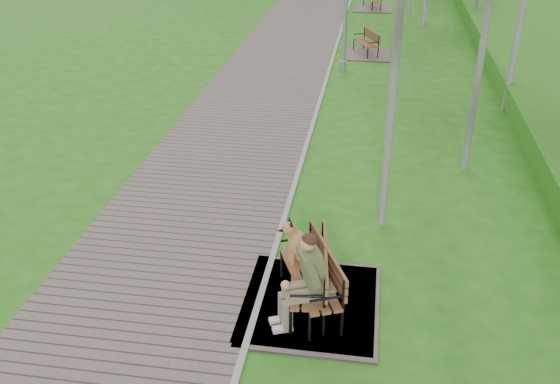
{
  "coord_description": "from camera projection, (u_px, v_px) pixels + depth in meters",
  "views": [
    {
      "loc": [
        1.51,
        -3.41,
        5.94
      ],
      "look_at": [
        0.11,
        5.42,
        1.23
      ],
      "focal_mm": 40.0,
      "sensor_mm": 36.0,
      "label": 1
    }
  ],
  "objects": [
    {
      "name": "bench_main",
      "position": [
        306.0,
        281.0,
        9.19
      ],
      "size": [
        2.02,
        2.24,
        1.76
      ],
      "color": "#6C5E57",
      "rests_on": "ground"
    },
    {
      "name": "bench_second",
      "position": [
        307.0,
        290.0,
        9.42
      ],
      "size": [
        1.99,
        2.21,
        1.22
      ],
      "color": "#6C5E57",
      "rests_on": "ground"
    },
    {
      "name": "walkway",
      "position": [
        297.0,
        31.0,
        24.98
      ],
      "size": [
        3.5,
        67.0,
        0.04
      ],
      "primitive_type": "cube",
      "color": "#6C5E57",
      "rests_on": "ground"
    },
    {
      "name": "bench_third",
      "position": [
        366.0,
        49.0,
        21.86
      ],
      "size": [
        1.65,
        1.83,
        1.01
      ],
      "color": "#6C5E57",
      "rests_on": "ground"
    },
    {
      "name": "kerb",
      "position": [
        341.0,
        32.0,
        24.73
      ],
      "size": [
        0.1,
        67.0,
        0.05
      ],
      "primitive_type": "cube",
      "color": "#999993",
      "rests_on": "ground"
    },
    {
      "name": "bench_far",
      "position": [
        372.0,
        5.0,
        28.78
      ],
      "size": [
        1.73,
        1.92,
        1.06
      ],
      "color": "#6C5E57",
      "rests_on": "ground"
    }
  ]
}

